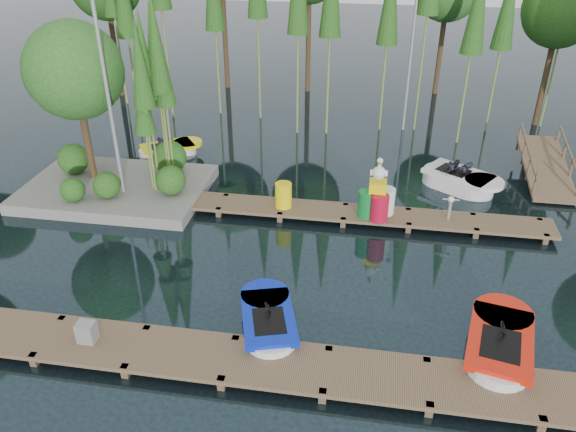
% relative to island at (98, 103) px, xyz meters
% --- Properties ---
extents(ground_plane, '(90.00, 90.00, 0.00)m').
position_rel_island_xyz_m(ground_plane, '(6.30, -3.29, -3.18)').
color(ground_plane, '#1A2A31').
extents(near_dock, '(18.00, 1.50, 0.50)m').
position_rel_island_xyz_m(near_dock, '(6.30, -7.79, -2.95)').
color(near_dock, brown).
rests_on(near_dock, ground).
extents(far_dock, '(15.00, 1.20, 0.50)m').
position_rel_island_xyz_m(far_dock, '(7.30, -0.79, -2.95)').
color(far_dock, brown).
rests_on(far_dock, ground).
extents(island, '(6.20, 4.20, 6.75)m').
position_rel_island_xyz_m(island, '(0.00, 0.00, 0.00)').
color(island, slate).
rests_on(island, ground).
extents(lamp_island, '(0.30, 0.30, 7.25)m').
position_rel_island_xyz_m(lamp_island, '(0.80, -0.79, 1.08)').
color(lamp_island, gray).
rests_on(lamp_island, ground).
extents(lamp_rear, '(0.30, 0.30, 7.25)m').
position_rel_island_xyz_m(lamp_rear, '(10.30, 7.71, 1.08)').
color(lamp_rear, gray).
rests_on(lamp_rear, ground).
extents(ramp, '(1.50, 3.94, 1.49)m').
position_rel_island_xyz_m(ramp, '(15.30, 3.21, -2.60)').
color(ramp, brown).
rests_on(ramp, ground).
extents(boat_blue, '(1.91, 2.90, 0.90)m').
position_rel_island_xyz_m(boat_blue, '(6.94, -6.52, -2.92)').
color(boat_blue, white).
rests_on(boat_blue, ground).
extents(boat_red, '(1.95, 3.23, 1.01)m').
position_rel_island_xyz_m(boat_red, '(12.21, -6.50, -2.89)').
color(boat_red, white).
rests_on(boat_red, ground).
extents(boat_yellow_far, '(2.75, 2.42, 1.28)m').
position_rel_island_xyz_m(boat_yellow_far, '(1.03, 3.03, -2.91)').
color(boat_yellow_far, white).
rests_on(boat_yellow_far, ground).
extents(boat_white_far, '(3.19, 2.76, 1.40)m').
position_rel_island_xyz_m(boat_white_far, '(12.18, 2.09, -2.87)').
color(boat_white_far, white).
rests_on(boat_white_far, ground).
extents(utility_cabinet, '(0.40, 0.34, 0.49)m').
position_rel_island_xyz_m(utility_cabinet, '(3.01, -7.79, -2.64)').
color(utility_cabinet, gray).
rests_on(utility_cabinet, near_dock).
extents(yellow_barrel, '(0.55, 0.55, 0.82)m').
position_rel_island_xyz_m(yellow_barrel, '(6.32, -0.79, -2.47)').
color(yellow_barrel, yellow).
rests_on(yellow_barrel, far_dock).
extents(drum_cluster, '(1.14, 1.05, 1.97)m').
position_rel_island_xyz_m(drum_cluster, '(9.32, -0.94, -2.30)').
color(drum_cluster, '#0D782D').
rests_on(drum_cluster, far_dock).
extents(seagull_post, '(0.50, 0.27, 0.80)m').
position_rel_island_xyz_m(seagull_post, '(11.55, -0.79, -2.34)').
color(seagull_post, gray).
rests_on(seagull_post, far_dock).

